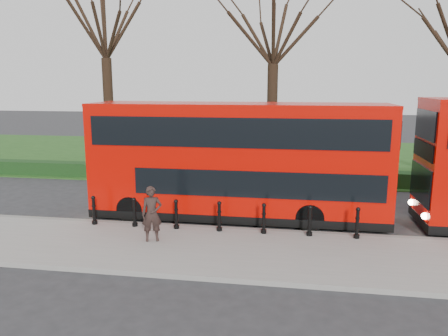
# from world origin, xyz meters

# --- Properties ---
(ground) EXTENTS (120.00, 120.00, 0.00)m
(ground) POSITION_xyz_m (0.00, 0.00, 0.00)
(ground) COLOR #28282B
(ground) RESTS_ON ground
(pavement) EXTENTS (60.00, 4.00, 0.15)m
(pavement) POSITION_xyz_m (0.00, -3.00, 0.07)
(pavement) COLOR gray
(pavement) RESTS_ON ground
(kerb) EXTENTS (60.00, 0.25, 0.16)m
(kerb) POSITION_xyz_m (0.00, -1.00, 0.07)
(kerb) COLOR slate
(kerb) RESTS_ON ground
(grass_verge) EXTENTS (60.00, 18.00, 0.06)m
(grass_verge) POSITION_xyz_m (0.00, 15.00, 0.03)
(grass_verge) COLOR #1D4517
(grass_verge) RESTS_ON ground
(hedge) EXTENTS (60.00, 0.90, 0.80)m
(hedge) POSITION_xyz_m (0.00, 6.80, 0.40)
(hedge) COLOR black
(hedge) RESTS_ON ground
(yellow_line_outer) EXTENTS (60.00, 0.10, 0.01)m
(yellow_line_outer) POSITION_xyz_m (0.00, -0.70, 0.01)
(yellow_line_outer) COLOR yellow
(yellow_line_outer) RESTS_ON ground
(yellow_line_inner) EXTENTS (60.00, 0.10, 0.01)m
(yellow_line_inner) POSITION_xyz_m (0.00, -0.50, 0.01)
(yellow_line_inner) COLOR yellow
(yellow_line_inner) RESTS_ON ground
(tree_left) EXTENTS (7.73, 7.73, 12.08)m
(tree_left) POSITION_xyz_m (-8.00, 10.00, 8.79)
(tree_left) COLOR black
(tree_left) RESTS_ON ground
(tree_mid) EXTENTS (7.24, 7.24, 11.32)m
(tree_mid) POSITION_xyz_m (2.00, 10.00, 8.22)
(tree_mid) COLOR black
(tree_mid) RESTS_ON ground
(bollard_row) EXTENTS (9.33, 0.15, 1.00)m
(bollard_row) POSITION_xyz_m (0.85, -1.35, 0.65)
(bollard_row) COLOR black
(bollard_row) RESTS_ON pavement
(bus_lead) EXTENTS (11.13, 2.56, 4.43)m
(bus_lead) POSITION_xyz_m (1.21, 0.63, 2.23)
(bus_lead) COLOR #BB0901
(bus_lead) RESTS_ON ground
(pedestrian) EXTENTS (0.75, 0.61, 1.80)m
(pedestrian) POSITION_xyz_m (-1.13, -2.64, 1.05)
(pedestrian) COLOR #2D1F1C
(pedestrian) RESTS_ON pavement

